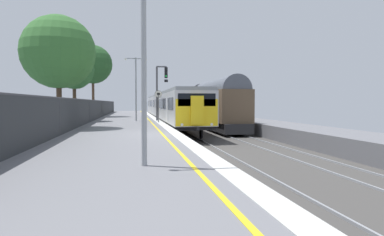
% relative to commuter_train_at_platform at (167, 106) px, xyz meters
% --- Properties ---
extents(ground, '(17.40, 110.00, 1.21)m').
position_rel_commuter_train_at_platform_xyz_m(ground, '(0.55, -22.56, -1.88)').
color(ground, slate).
extents(commuter_train_at_platform, '(2.83, 39.08, 3.81)m').
position_rel_commuter_train_at_platform_xyz_m(commuter_train_at_platform, '(0.00, 0.00, 0.00)').
color(commuter_train_at_platform, '#B7B7BC').
rests_on(commuter_train_at_platform, ground).
extents(freight_train_adjacent_track, '(2.60, 42.18, 4.81)m').
position_rel_commuter_train_at_platform_xyz_m(freight_train_adjacent_track, '(4.00, 5.55, 0.37)').
color(freight_train_adjacent_track, '#232326').
rests_on(freight_train_adjacent_track, ground).
extents(signal_gantry, '(1.10, 0.24, 5.04)m').
position_rel_commuter_train_at_platform_xyz_m(signal_gantry, '(-1.47, -8.45, 1.88)').
color(signal_gantry, '#47474C').
rests_on(signal_gantry, ground).
extents(speed_limit_sign, '(0.59, 0.08, 2.67)m').
position_rel_commuter_train_at_platform_xyz_m(speed_limit_sign, '(-1.85, -11.74, 0.44)').
color(speed_limit_sign, '#59595B').
rests_on(speed_limit_sign, ground).
extents(platform_lamp_near, '(2.00, 0.20, 4.94)m').
position_rel_commuter_train_at_platform_xyz_m(platform_lamp_near, '(-3.66, -31.59, 1.69)').
color(platform_lamp_near, '#93999E').
rests_on(platform_lamp_near, ground).
extents(platform_lamp_mid, '(2.00, 0.20, 5.72)m').
position_rel_commuter_train_at_platform_xyz_m(platform_lamp_mid, '(-3.66, -8.84, 2.10)').
color(platform_lamp_mid, '#93999E').
rests_on(platform_lamp_mid, ground).
extents(platform_back_fence, '(0.07, 99.00, 1.91)m').
position_rel_commuter_train_at_platform_xyz_m(platform_back_fence, '(-7.55, -22.56, -0.27)').
color(platform_back_fence, '#282B2D').
rests_on(platform_back_fence, ground).
extents(background_tree_left, '(4.65, 4.65, 7.19)m').
position_rel_commuter_train_at_platform_xyz_m(background_tree_left, '(-8.48, -17.30, 3.44)').
color(background_tree_left, '#473323').
rests_on(background_tree_left, ground).
extents(background_tree_centre, '(3.49, 3.49, 6.34)m').
position_rel_commuter_train_at_platform_xyz_m(background_tree_centre, '(-8.97, -8.78, 3.18)').
color(background_tree_centre, '#473323').
rests_on(background_tree_centre, ground).
extents(background_tree_right, '(4.57, 4.57, 8.49)m').
position_rel_commuter_train_at_platform_xyz_m(background_tree_right, '(-8.59, 2.00, 4.78)').
color(background_tree_right, '#473323').
rests_on(background_tree_right, ground).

